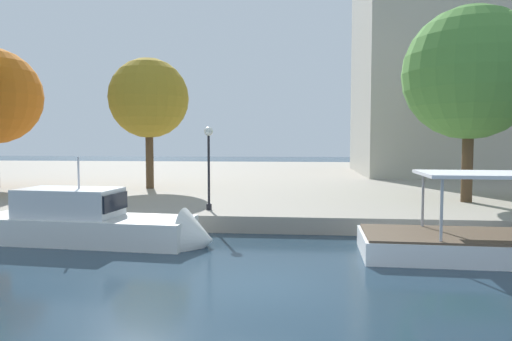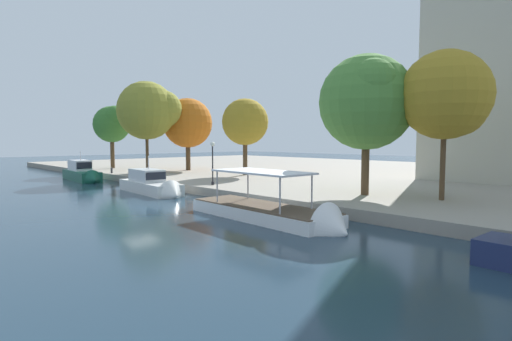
{
  "view_description": "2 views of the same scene",
  "coord_description": "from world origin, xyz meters",
  "px_view_note": "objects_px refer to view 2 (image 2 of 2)",
  "views": [
    {
      "loc": [
        1.23,
        -12.92,
        4.16
      ],
      "look_at": [
        -0.77,
        7.11,
        2.86
      ],
      "focal_mm": 31.98,
      "sensor_mm": 36.0,
      "label": 1
    },
    {
      "loc": [
        27.46,
        -14.18,
        5.0
      ],
      "look_at": [
        6.11,
        5.86,
        2.82
      ],
      "focal_mm": 28.58,
      "sensor_mm": 36.0,
      "label": 2
    }
  ],
  "objects_px": {
    "motor_yacht_1": "(152,187)",
    "tree_3": "(445,98)",
    "lamp_post": "(213,157)",
    "tree_2": "(112,124)",
    "motor_yacht_0": "(83,175)",
    "tree_4": "(365,102)",
    "tree_0": "(188,124)",
    "tour_boat_2": "(275,217)",
    "mooring_bollard_0": "(112,170)",
    "tree_5": "(150,110)",
    "tree_1": "(247,122)"
  },
  "relations": [
    {
      "from": "mooring_bollard_0",
      "to": "tree_1",
      "type": "xyz_separation_m",
      "value": [
        13.96,
        10.9,
        6.06
      ]
    },
    {
      "from": "lamp_post",
      "to": "motor_yacht_0",
      "type": "bearing_deg",
      "value": -167.78
    },
    {
      "from": "motor_yacht_1",
      "to": "tree_0",
      "type": "height_order",
      "value": "tree_0"
    },
    {
      "from": "tree_1",
      "to": "mooring_bollard_0",
      "type": "bearing_deg",
      "value": -142.02
    },
    {
      "from": "tour_boat_2",
      "to": "tree_4",
      "type": "relative_size",
      "value": 1.14
    },
    {
      "from": "tree_5",
      "to": "tree_0",
      "type": "bearing_deg",
      "value": 90.25
    },
    {
      "from": "mooring_bollard_0",
      "to": "tree_3",
      "type": "xyz_separation_m",
      "value": [
        38.94,
        7.16,
        6.81
      ]
    },
    {
      "from": "motor_yacht_1",
      "to": "mooring_bollard_0",
      "type": "distance_m",
      "value": 16.64
    },
    {
      "from": "mooring_bollard_0",
      "to": "tree_3",
      "type": "distance_m",
      "value": 40.17
    },
    {
      "from": "lamp_post",
      "to": "tree_0",
      "type": "xyz_separation_m",
      "value": [
        -18.12,
        9.34,
        3.78
      ]
    },
    {
      "from": "motor_yacht_0",
      "to": "tree_4",
      "type": "bearing_deg",
      "value": 18.22
    },
    {
      "from": "tour_boat_2",
      "to": "tree_4",
      "type": "height_order",
      "value": "tree_4"
    },
    {
      "from": "motor_yacht_0",
      "to": "tree_0",
      "type": "xyz_separation_m",
      "value": [
        2.63,
        13.83,
        6.52
      ]
    },
    {
      "from": "tree_0",
      "to": "motor_yacht_1",
      "type": "bearing_deg",
      "value": -43.46
    },
    {
      "from": "tree_3",
      "to": "tree_4",
      "type": "relative_size",
      "value": 0.98
    },
    {
      "from": "tour_boat_2",
      "to": "mooring_bollard_0",
      "type": "bearing_deg",
      "value": 174.73
    },
    {
      "from": "mooring_bollard_0",
      "to": "tree_5",
      "type": "bearing_deg",
      "value": 66.3
    },
    {
      "from": "tree_1",
      "to": "motor_yacht_1",
      "type": "bearing_deg",
      "value": -80.53
    },
    {
      "from": "motor_yacht_1",
      "to": "lamp_post",
      "type": "distance_m",
      "value": 6.38
    },
    {
      "from": "lamp_post",
      "to": "tree_0",
      "type": "distance_m",
      "value": 20.73
    },
    {
      "from": "lamp_post",
      "to": "tree_5",
      "type": "relative_size",
      "value": 0.34
    },
    {
      "from": "tour_boat_2",
      "to": "tree_5",
      "type": "relative_size",
      "value": 1.03
    },
    {
      "from": "tree_2",
      "to": "tree_4",
      "type": "bearing_deg",
      "value": 1.27
    },
    {
      "from": "motor_yacht_1",
      "to": "tree_1",
      "type": "height_order",
      "value": "tree_1"
    },
    {
      "from": "tour_boat_2",
      "to": "lamp_post",
      "type": "distance_m",
      "value": 14.75
    },
    {
      "from": "motor_yacht_0",
      "to": "tree_3",
      "type": "height_order",
      "value": "tree_3"
    },
    {
      "from": "tree_0",
      "to": "tree_3",
      "type": "relative_size",
      "value": 0.97
    },
    {
      "from": "mooring_bollard_0",
      "to": "motor_yacht_0",
      "type": "bearing_deg",
      "value": -100.8
    },
    {
      "from": "lamp_post",
      "to": "tree_2",
      "type": "relative_size",
      "value": 0.44
    },
    {
      "from": "lamp_post",
      "to": "tree_5",
      "type": "xyz_separation_m",
      "value": [
        -18.09,
        3.49,
        5.55
      ]
    },
    {
      "from": "tree_3",
      "to": "tree_4",
      "type": "xyz_separation_m",
      "value": [
        -5.04,
        -2.12,
        -0.08
      ]
    },
    {
      "from": "motor_yacht_0",
      "to": "mooring_bollard_0",
      "type": "xyz_separation_m",
      "value": [
        0.66,
        3.44,
        0.44
      ]
    },
    {
      "from": "motor_yacht_0",
      "to": "tree_4",
      "type": "height_order",
      "value": "tree_4"
    },
    {
      "from": "tree_4",
      "to": "tree_3",
      "type": "bearing_deg",
      "value": 22.85
    },
    {
      "from": "motor_yacht_1",
      "to": "tree_3",
      "type": "bearing_deg",
      "value": 29.04
    },
    {
      "from": "tree_5",
      "to": "lamp_post",
      "type": "bearing_deg",
      "value": -10.91
    },
    {
      "from": "mooring_bollard_0",
      "to": "tree_0",
      "type": "xyz_separation_m",
      "value": [
        1.97,
        10.39,
        6.08
      ]
    },
    {
      "from": "tree_0",
      "to": "tree_3",
      "type": "distance_m",
      "value": 37.12
    },
    {
      "from": "tree_0",
      "to": "tree_4",
      "type": "distance_m",
      "value": 32.38
    },
    {
      "from": "tour_boat_2",
      "to": "tree_4",
      "type": "distance_m",
      "value": 12.05
    },
    {
      "from": "tree_3",
      "to": "tree_0",
      "type": "bearing_deg",
      "value": 175.0
    },
    {
      "from": "tree_0",
      "to": "tree_5",
      "type": "xyz_separation_m",
      "value": [
        0.03,
        -5.85,
        1.78
      ]
    },
    {
      "from": "motor_yacht_1",
      "to": "tree_3",
      "type": "height_order",
      "value": "tree_3"
    },
    {
      "from": "motor_yacht_0",
      "to": "motor_yacht_1",
      "type": "xyz_separation_m",
      "value": [
        16.97,
        0.24,
        -0.14
      ]
    },
    {
      "from": "lamp_post",
      "to": "tree_0",
      "type": "height_order",
      "value": "tree_0"
    },
    {
      "from": "tour_boat_2",
      "to": "tree_1",
      "type": "xyz_separation_m",
      "value": [
        -19.5,
        15.19,
        6.95
      ]
    },
    {
      "from": "tree_4",
      "to": "lamp_post",
      "type": "bearing_deg",
      "value": -163.92
    },
    {
      "from": "tour_boat_2",
      "to": "lamp_post",
      "type": "xyz_separation_m",
      "value": [
        -13.38,
        5.34,
        3.19
      ]
    },
    {
      "from": "motor_yacht_0",
      "to": "tree_3",
      "type": "distance_m",
      "value": 41.62
    },
    {
      "from": "mooring_bollard_0",
      "to": "tree_4",
      "type": "height_order",
      "value": "tree_4"
    }
  ]
}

